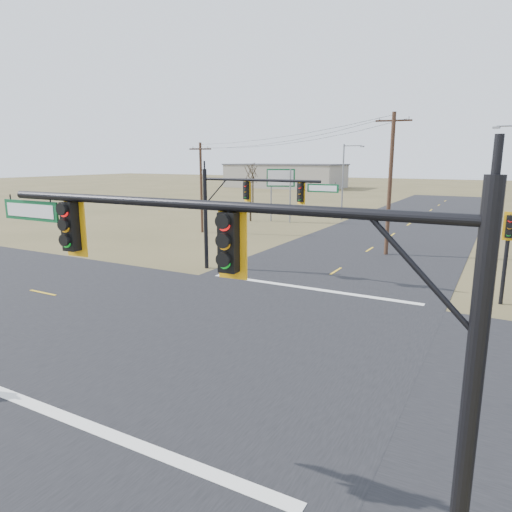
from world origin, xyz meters
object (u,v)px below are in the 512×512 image
at_px(utility_pole_near, 390,183).
at_px(highway_sign, 281,184).
at_px(mast_arm_far, 249,199).
at_px(pedestal_signal_ne, 508,238).
at_px(streetlight_c, 344,178).
at_px(bare_tree_a, 250,173).
at_px(utility_pole_far, 201,186).
at_px(mast_arm_near, 238,276).
at_px(bare_tree_b, 253,170).

bearing_deg(utility_pole_near, highway_sign, 139.54).
xyz_separation_m(mast_arm_far, pedestal_signal_ne, (13.70, 0.51, -1.29)).
bearing_deg(pedestal_signal_ne, mast_arm_far, 178.20).
bearing_deg(streetlight_c, mast_arm_far, -62.79).
xyz_separation_m(pedestal_signal_ne, streetlight_c, (-16.66, 26.75, 1.52)).
xyz_separation_m(mast_arm_far, bare_tree_a, (-11.97, 21.41, 0.83)).
bearing_deg(highway_sign, pedestal_signal_ne, -66.35).
height_order(utility_pole_far, highway_sign, utility_pole_far).
relative_size(pedestal_signal_ne, utility_pole_near, 0.45).
height_order(mast_arm_near, streetlight_c, streetlight_c).
xyz_separation_m(mast_arm_near, pedestal_signal_ne, (4.25, 17.62, -1.61)).
bearing_deg(mast_arm_near, utility_pole_far, 122.34).
height_order(mast_arm_far, bare_tree_a, bare_tree_a).
bearing_deg(pedestal_signal_ne, highway_sign, 131.66).
height_order(streetlight_c, bare_tree_b, streetlight_c).
bearing_deg(utility_pole_near, pedestal_signal_ne, -50.65).
distance_m(mast_arm_near, bare_tree_a, 44.08).
bearing_deg(mast_arm_far, bare_tree_b, 139.92).
distance_m(mast_arm_far, highway_sign, 24.05).
bearing_deg(bare_tree_b, pedestal_signal_ne, -46.20).
relative_size(utility_pole_near, bare_tree_a, 1.48).
height_order(utility_pole_near, bare_tree_a, utility_pole_near).
relative_size(utility_pole_far, bare_tree_b, 1.24).
relative_size(mast_arm_far, pedestal_signal_ne, 1.94).
relative_size(highway_sign, bare_tree_a, 0.86).
bearing_deg(mast_arm_near, utility_pole_near, 93.18).
distance_m(highway_sign, streetlight_c, 7.52).
bearing_deg(bare_tree_b, utility_pole_far, -72.92).
distance_m(pedestal_signal_ne, utility_pole_near, 12.28).
height_order(mast_arm_near, bare_tree_a, bare_tree_a).
xyz_separation_m(utility_pole_far, highway_sign, (3.35, 10.41, -0.25)).
distance_m(mast_arm_far, streetlight_c, 27.42).
xyz_separation_m(streetlight_c, bare_tree_a, (-9.01, -5.85, 0.59)).
distance_m(utility_pole_near, utility_pole_far, 18.18).
bearing_deg(bare_tree_b, mast_arm_near, -61.20).
height_order(pedestal_signal_ne, utility_pole_near, utility_pole_near).
xyz_separation_m(highway_sign, streetlight_c, (5.72, 4.84, 0.65)).
relative_size(pedestal_signal_ne, bare_tree_a, 0.66).
relative_size(mast_arm_near, highway_sign, 1.76).
xyz_separation_m(utility_pole_far, bare_tree_a, (0.06, 9.40, 0.99)).
distance_m(mast_arm_near, highway_sign, 43.50).
height_order(streetlight_c, bare_tree_a, streetlight_c).
relative_size(mast_arm_near, bare_tree_a, 1.51).
distance_m(utility_pole_near, streetlight_c, 19.56).
relative_size(streetlight_c, bare_tree_b, 1.26).
bearing_deg(highway_sign, mast_arm_far, -90.79).
distance_m(utility_pole_far, streetlight_c, 17.74).
bearing_deg(bare_tree_a, mast_arm_near, -60.92).
relative_size(bare_tree_a, bare_tree_b, 1.01).
height_order(mast_arm_far, utility_pole_near, utility_pole_near).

